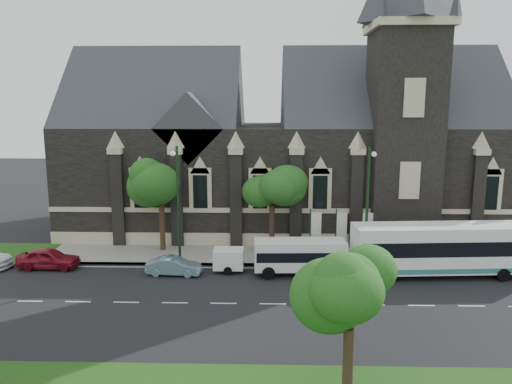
{
  "coord_description": "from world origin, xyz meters",
  "views": [
    {
      "loc": [
        2.73,
        -27.66,
        11.95
      ],
      "look_at": [
        1.83,
        6.0,
        5.85
      ],
      "focal_mm": 33.8,
      "sensor_mm": 36.0,
      "label": 1
    }
  ],
  "objects_px": {
    "tree_park_east": "(354,291)",
    "sedan": "(174,266)",
    "tree_walk_left": "(164,183)",
    "car_far_red": "(49,258)",
    "street_lamp_mid": "(178,199)",
    "shuttle_bus": "(300,255)",
    "banner_flag_right": "(365,229)",
    "tree_walk_right": "(275,182)",
    "banner_flag_center": "(340,229)",
    "street_lamp_near": "(368,200)",
    "tour_coach": "(443,248)",
    "banner_flag_left": "(314,229)",
    "box_trailer": "(229,259)"
  },
  "relations": [
    {
      "from": "car_far_red",
      "to": "tree_park_east",
      "type": "bearing_deg",
      "value": -127.49
    },
    {
      "from": "tree_walk_right",
      "to": "street_lamp_mid",
      "type": "height_order",
      "value": "street_lamp_mid"
    },
    {
      "from": "tree_park_east",
      "to": "car_far_red",
      "type": "bearing_deg",
      "value": 141.99
    },
    {
      "from": "tree_park_east",
      "to": "sedan",
      "type": "relative_size",
      "value": 1.62
    },
    {
      "from": "banner_flag_center",
      "to": "shuttle_bus",
      "type": "distance_m",
      "value": 5.04
    },
    {
      "from": "banner_flag_left",
      "to": "tour_coach",
      "type": "relative_size",
      "value": 0.31
    },
    {
      "from": "banner_flag_center",
      "to": "street_lamp_near",
      "type": "bearing_deg",
      "value": -48.07
    },
    {
      "from": "box_trailer",
      "to": "sedan",
      "type": "distance_m",
      "value": 3.94
    },
    {
      "from": "shuttle_bus",
      "to": "street_lamp_mid",
      "type": "bearing_deg",
      "value": 166.25
    },
    {
      "from": "tree_park_east",
      "to": "car_far_red",
      "type": "xyz_separation_m",
      "value": [
        -19.73,
        15.42,
        -3.86
      ]
    },
    {
      "from": "tree_walk_left",
      "to": "street_lamp_near",
      "type": "height_order",
      "value": "street_lamp_near"
    },
    {
      "from": "tree_walk_right",
      "to": "shuttle_bus",
      "type": "height_order",
      "value": "tree_walk_right"
    },
    {
      "from": "tree_walk_right",
      "to": "banner_flag_left",
      "type": "xyz_separation_m",
      "value": [
        3.08,
        -1.71,
        -3.43
      ]
    },
    {
      "from": "banner_flag_center",
      "to": "banner_flag_right",
      "type": "xyz_separation_m",
      "value": [
        2.0,
        0.0,
        0.0
      ]
    },
    {
      "from": "tree_walk_left",
      "to": "banner_flag_center",
      "type": "relative_size",
      "value": 1.91
    },
    {
      "from": "banner_flag_center",
      "to": "street_lamp_mid",
      "type": "bearing_deg",
      "value": -171.18
    },
    {
      "from": "banner_flag_right",
      "to": "shuttle_bus",
      "type": "xyz_separation_m",
      "value": [
        -5.29,
        -3.7,
        -0.93
      ]
    },
    {
      "from": "sedan",
      "to": "shuttle_bus",
      "type": "bearing_deg",
      "value": -84.23
    },
    {
      "from": "banner_flag_center",
      "to": "tour_coach",
      "type": "xyz_separation_m",
      "value": [
        6.74,
        -3.69,
        -0.38
      ]
    },
    {
      "from": "box_trailer",
      "to": "car_far_red",
      "type": "relative_size",
      "value": 0.7
    },
    {
      "from": "tree_walk_left",
      "to": "shuttle_bus",
      "type": "relative_size",
      "value": 1.17
    },
    {
      "from": "street_lamp_near",
      "to": "tour_coach",
      "type": "bearing_deg",
      "value": -19.51
    },
    {
      "from": "banner_flag_center",
      "to": "shuttle_bus",
      "type": "height_order",
      "value": "banner_flag_center"
    },
    {
      "from": "tree_walk_right",
      "to": "sedan",
      "type": "height_order",
      "value": "tree_walk_right"
    },
    {
      "from": "tour_coach",
      "to": "sedan",
      "type": "distance_m",
      "value": 19.07
    },
    {
      "from": "tree_walk_left",
      "to": "car_far_red",
      "type": "xyz_separation_m",
      "value": [
        -7.76,
        -4.61,
        -4.97
      ]
    },
    {
      "from": "banner_flag_center",
      "to": "shuttle_bus",
      "type": "bearing_deg",
      "value": -131.66
    },
    {
      "from": "shuttle_bus",
      "to": "tree_walk_right",
      "type": "bearing_deg",
      "value": 105.77
    },
    {
      "from": "tree_walk_right",
      "to": "shuttle_bus",
      "type": "xyz_separation_m",
      "value": [
        1.78,
        -5.41,
        -4.36
      ]
    },
    {
      "from": "banner_flag_right",
      "to": "sedan",
      "type": "relative_size",
      "value": 1.03
    },
    {
      "from": "tree_park_east",
      "to": "street_lamp_near",
      "type": "height_order",
      "value": "street_lamp_near"
    },
    {
      "from": "shuttle_bus",
      "to": "banner_flag_center",
      "type": "bearing_deg",
      "value": 45.87
    },
    {
      "from": "street_lamp_mid",
      "to": "banner_flag_left",
      "type": "xyz_separation_m",
      "value": [
        10.29,
        1.91,
        -2.73
      ]
    },
    {
      "from": "tree_park_east",
      "to": "sedan",
      "type": "height_order",
      "value": "tree_park_east"
    },
    {
      "from": "street_lamp_near",
      "to": "tour_coach",
      "type": "distance_m",
      "value": 6.17
    },
    {
      "from": "street_lamp_mid",
      "to": "shuttle_bus",
      "type": "bearing_deg",
      "value": -11.28
    },
    {
      "from": "street_lamp_mid",
      "to": "banner_flag_center",
      "type": "height_order",
      "value": "street_lamp_mid"
    },
    {
      "from": "tree_walk_left",
      "to": "sedan",
      "type": "xyz_separation_m",
      "value": [
        1.8,
        -5.72,
        -5.09
      ]
    },
    {
      "from": "tree_walk_right",
      "to": "tour_coach",
      "type": "distance_m",
      "value": 13.54
    },
    {
      "from": "street_lamp_near",
      "to": "box_trailer",
      "type": "xyz_separation_m",
      "value": [
        -10.16,
        -1.29,
        -4.17
      ]
    },
    {
      "from": "tree_walk_left",
      "to": "car_far_red",
      "type": "bearing_deg",
      "value": -149.29
    },
    {
      "from": "banner_flag_right",
      "to": "shuttle_bus",
      "type": "distance_m",
      "value": 6.52
    },
    {
      "from": "street_lamp_mid",
      "to": "car_far_red",
      "type": "xyz_separation_m",
      "value": [
        -9.55,
        -1.0,
        -4.35
      ]
    },
    {
      "from": "shuttle_bus",
      "to": "tree_walk_left",
      "type": "bearing_deg",
      "value": 150.94
    },
    {
      "from": "banner_flag_right",
      "to": "car_far_red",
      "type": "height_order",
      "value": "banner_flag_right"
    },
    {
      "from": "tree_walk_left",
      "to": "box_trailer",
      "type": "xyz_separation_m",
      "value": [
        5.64,
        -4.9,
        -4.79
      ]
    },
    {
      "from": "tree_walk_left",
      "to": "banner_flag_right",
      "type": "distance_m",
      "value": 16.52
    },
    {
      "from": "banner_flag_left",
      "to": "car_far_red",
      "type": "bearing_deg",
      "value": -171.67
    },
    {
      "from": "tree_walk_left",
      "to": "street_lamp_near",
      "type": "bearing_deg",
      "value": -12.87
    },
    {
      "from": "banner_flag_left",
      "to": "car_far_red",
      "type": "relative_size",
      "value": 0.89
    }
  ]
}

